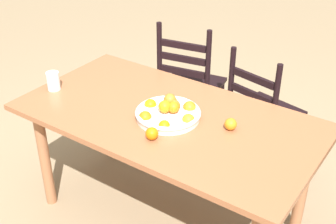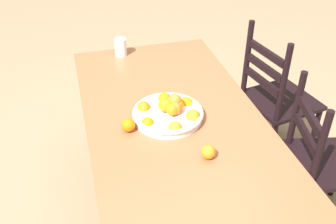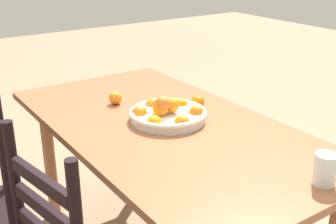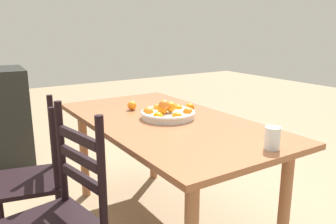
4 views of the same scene
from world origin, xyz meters
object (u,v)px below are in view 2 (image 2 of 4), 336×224
Objects in this scene: chair_by_cabinet at (322,164)px; orange_loose_1 at (208,152)px; dining_table at (173,129)px; orange_loose_0 at (128,125)px; chair_near_window at (275,100)px; drinking_glass at (121,47)px; fruit_bowl at (169,113)px.

chair_by_cabinet reaches higher than orange_loose_1.
chair_by_cabinet is at bearing 73.76° from dining_table.
orange_loose_0 is at bearing 93.51° from chair_by_cabinet.
chair_near_window is at bearing 10.42° from chair_by_cabinet.
chair_near_window is 8.90× the size of drinking_glass.
chair_near_window is 15.25× the size of orange_loose_1.
fruit_bowl is at bearing -46.58° from dining_table.
chair_near_window is (-0.36, 0.80, -0.18)m from dining_table.
fruit_bowl is at bearing -164.79° from orange_loose_1.
dining_table is 1.69× the size of chair_near_window.
chair_by_cabinet is 13.93× the size of orange_loose_0.
chair_by_cabinet reaches higher than fruit_bowl.
chair_by_cabinet reaches higher than dining_table.
chair_near_window is 2.78× the size of fruit_bowl.
chair_by_cabinet is at bearing 99.44° from orange_loose_1.
chair_by_cabinet reaches higher than drinking_glass.
chair_near_window is at bearing 133.67° from orange_loose_1.
drinking_glass is (-0.74, -0.11, 0.02)m from fruit_bowl.
chair_by_cabinet is 14.18× the size of orange_loose_1.
orange_loose_1 is 0.58× the size of drinking_glass.
chair_near_window reaches higher than chair_by_cabinet.
chair_by_cabinet is (0.58, -0.02, -0.04)m from chair_near_window.
chair_by_cabinet is (0.23, 0.78, -0.22)m from dining_table.
drinking_glass is at bearing 58.59° from chair_near_window.
orange_loose_1 is (0.12, -0.72, 0.34)m from chair_by_cabinet.
chair_near_window reaches higher than drinking_glass.
fruit_bowl is at bearing 104.55° from chair_near_window.
orange_loose_0 is at bearing -6.85° from drinking_glass.
chair_near_window is 14.99× the size of orange_loose_0.
drinking_glass reaches higher than orange_loose_1.
chair_by_cabinet is at bearing 81.20° from orange_loose_0.
drinking_glass is (-0.72, -0.14, 0.15)m from dining_table.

